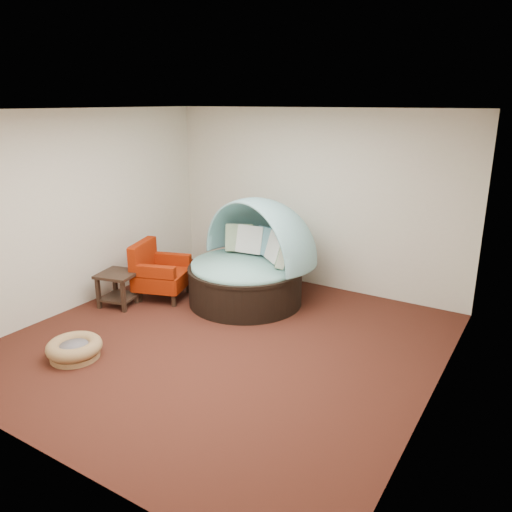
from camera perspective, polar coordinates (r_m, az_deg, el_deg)
The scene contains 10 objects.
floor at distance 6.36m, azimuth -3.70°, elevation -9.79°, with size 5.00×5.00×0.00m, color #451C13.
wall_back at distance 7.97m, azimuth 6.60°, elevation 6.41°, with size 5.00×5.00×0.00m, color beige.
wall_front at distance 4.19m, azimuth -24.32°, elevation -5.17°, with size 5.00×5.00×0.00m, color beige.
wall_left at distance 7.55m, azimuth -19.66°, elevation 4.91°, with size 5.00×5.00×0.00m, color beige.
wall_right at distance 4.89m, azimuth 20.62°, elevation -1.59°, with size 5.00×5.00×0.00m, color beige.
ceiling at distance 5.66m, azimuth -4.27°, elevation 16.34°, with size 5.00×5.00×0.00m, color white.
canopy_daybed at distance 7.35m, azimuth -0.63°, elevation 0.14°, with size 2.15×2.11×1.56m.
pet_basket at distance 6.31m, azimuth -20.03°, elevation -9.92°, with size 0.67×0.67×0.22m.
red_armchair at distance 7.72m, azimuth -11.08°, elevation -1.84°, with size 0.94×0.94×0.87m.
side_table at distance 7.58m, azimuth -15.43°, elevation -3.13°, with size 0.63×0.63×0.50m.
Camera 1 is at (3.31, -4.59, 2.89)m, focal length 35.00 mm.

